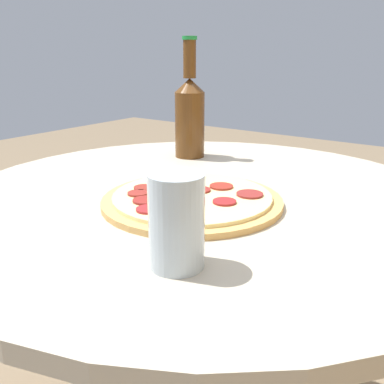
# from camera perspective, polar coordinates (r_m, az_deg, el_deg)

# --- Properties ---
(table) EXTENTS (0.89, 0.89, 0.69)m
(table) POSITION_cam_1_polar(r_m,az_deg,el_deg) (0.83, 1.52, -11.95)
(table) COLOR #B2A893
(table) RESTS_ON ground_plane
(pizza) EXTENTS (0.29, 0.29, 0.02)m
(pizza) POSITION_cam_1_polar(r_m,az_deg,el_deg) (0.70, -0.03, -0.94)
(pizza) COLOR tan
(pizza) RESTS_ON table
(beer_bottle) EXTENTS (0.07, 0.07, 0.27)m
(beer_bottle) POSITION_cam_1_polar(r_m,az_deg,el_deg) (1.00, -0.31, 10.43)
(beer_bottle) COLOR #563314
(beer_bottle) RESTS_ON table
(drinking_glass) EXTENTS (0.06, 0.06, 0.11)m
(drinking_glass) POSITION_cam_1_polar(r_m,az_deg,el_deg) (0.48, -2.07, -3.93)
(drinking_glass) COLOR #ADBCC6
(drinking_glass) RESTS_ON table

